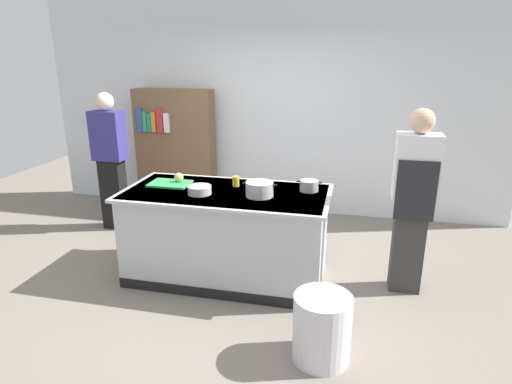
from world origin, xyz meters
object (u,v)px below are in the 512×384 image
at_px(sauce_pan, 309,186).
at_px(trash_bin, 322,328).
at_px(stock_pot, 259,189).
at_px(bookshelf, 176,151).
at_px(mixing_bowl, 200,190).
at_px(person_chef, 413,198).
at_px(onion, 179,177).
at_px(person_guest, 110,159).
at_px(juice_cup, 236,181).

relative_size(sauce_pan, trash_bin, 0.47).
bearing_deg(stock_pot, sauce_pan, 31.61).
xyz_separation_m(sauce_pan, bookshelf, (-2.05, 1.60, -0.10)).
distance_m(mixing_bowl, trash_bin, 1.69).
height_order(stock_pot, mixing_bowl, stock_pot).
relative_size(mixing_bowl, trash_bin, 0.43).
bearing_deg(person_chef, bookshelf, 79.72).
relative_size(sauce_pan, bookshelf, 0.14).
bearing_deg(onion, bookshelf, 114.12).
xyz_separation_m(mixing_bowl, bookshelf, (-1.06, 1.92, -0.09)).
bearing_deg(mixing_bowl, sauce_pan, 18.04).
relative_size(onion, person_chef, 0.05).
height_order(onion, bookshelf, bookshelf).
xyz_separation_m(trash_bin, person_guest, (-2.80, 1.98, 0.65)).
height_order(stock_pot, person_guest, person_guest).
bearing_deg(bookshelf, sauce_pan, -38.00).
relative_size(mixing_bowl, person_chef, 0.13).
height_order(sauce_pan, juice_cup, sauce_pan).
bearing_deg(sauce_pan, mixing_bowl, -161.96).
distance_m(juice_cup, person_guest, 1.97).
xyz_separation_m(juice_cup, bookshelf, (-1.32, 1.61, -0.10)).
bearing_deg(onion, trash_bin, -37.31).
distance_m(stock_pot, person_guest, 2.35).
relative_size(onion, sauce_pan, 0.38).
height_order(mixing_bowl, trash_bin, mixing_bowl).
xyz_separation_m(person_chef, bookshelf, (-3.00, 1.66, -0.06)).
height_order(sauce_pan, person_guest, person_guest).
xyz_separation_m(trash_bin, person_chef, (0.69, 1.19, 0.66)).
distance_m(trash_bin, person_guest, 3.49).
height_order(stock_pot, bookshelf, bookshelf).
xyz_separation_m(sauce_pan, person_chef, (0.94, -0.06, -0.04)).
relative_size(juice_cup, trash_bin, 0.19).
bearing_deg(stock_pot, mixing_bowl, -174.01).
bearing_deg(mixing_bowl, onion, 139.70).
xyz_separation_m(onion, trash_bin, (1.56, -1.19, -0.71)).
relative_size(stock_pot, sauce_pan, 1.32).
bearing_deg(person_chef, sauce_pan, 105.21).
relative_size(mixing_bowl, bookshelf, 0.13).
height_order(trash_bin, person_guest, person_guest).
bearing_deg(mixing_bowl, bookshelf, 118.82).
height_order(onion, juice_cup, onion).
relative_size(stock_pot, bookshelf, 0.19).
xyz_separation_m(juice_cup, person_chef, (1.67, -0.05, -0.04)).
bearing_deg(juice_cup, sauce_pan, 0.55).
distance_m(juice_cup, person_chef, 1.67).
xyz_separation_m(stock_pot, sauce_pan, (0.43, 0.26, -0.02)).
relative_size(juice_cup, person_guest, 0.06).
bearing_deg(person_guest, person_chef, 90.62).
bearing_deg(bookshelf, person_guest, -119.94).
xyz_separation_m(mixing_bowl, person_guest, (-1.56, 1.06, -0.03)).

